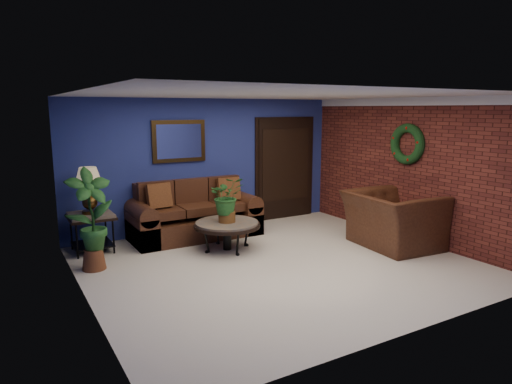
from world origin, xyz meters
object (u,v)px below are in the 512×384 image
coffee_table (227,225)px  table_lamp (89,185)px  end_table (91,222)px  sofa (194,218)px  armchair (392,220)px  side_chair (221,204)px

coffee_table → table_lamp: 2.31m
end_table → table_lamp: (0.00, -0.00, 0.62)m
sofa → end_table: (-1.80, -0.04, 0.15)m
end_table → armchair: bearing=-26.9°
table_lamp → coffee_table: bearing=-27.4°
end_table → armchair: (4.45, -2.26, -0.03)m
coffee_table → side_chair: size_ratio=1.15×
table_lamp → sofa: bearing=1.2°
sofa → side_chair: size_ratio=2.42×
end_table → armchair: 4.99m
coffee_table → sofa: bearing=98.6°
end_table → coffee_table: bearing=-27.4°
end_table → side_chair: size_ratio=0.73×
table_lamp → armchair: size_ratio=0.51×
table_lamp → armchair: 5.03m
side_chair → armchair: side_chair is taller
coffee_table → table_lamp: size_ratio=1.51×
side_chair → sofa: bearing=177.2°
sofa → table_lamp: table_lamp is taller
table_lamp → armchair: (4.45, -2.26, -0.65)m
end_table → side_chair: bearing=1.7°
sofa → side_chair: sofa is taller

